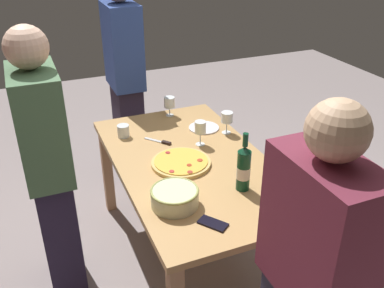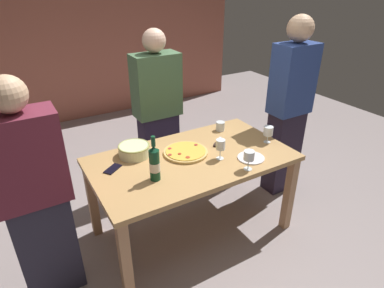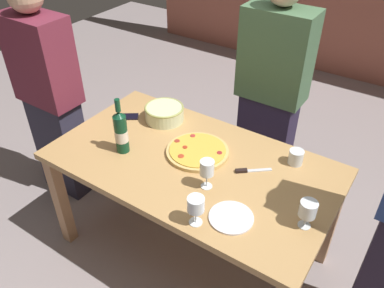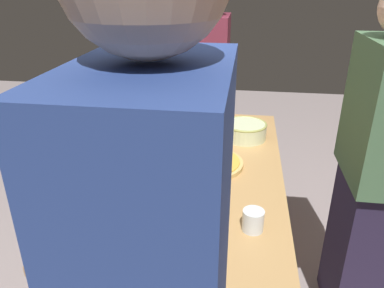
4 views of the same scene
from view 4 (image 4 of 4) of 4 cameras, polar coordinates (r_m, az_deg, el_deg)
The scene contains 14 objects.
ground_plane at distance 2.34m, azimuth -0.00°, elevation -19.74°, with size 8.00×8.00×0.00m, color gray.
dining_table at distance 1.94m, azimuth -0.00°, elevation -5.69°, with size 1.60×0.90×0.75m.
pizza at distance 1.90m, azimuth 2.39°, elevation -2.86°, with size 0.36×0.36×0.03m.
serving_bowl at distance 2.21m, azimuth 8.10°, elevation 2.13°, with size 0.25×0.25×0.10m.
wine_bottle at distance 2.22m, azimuth -2.15°, elevation 4.65°, with size 0.08×0.08×0.34m.
wine_glass_near_pizza at distance 1.71m, azimuth -13.77°, elevation -3.06°, with size 0.08×0.08×0.15m.
wine_glass_by_bottle at distance 1.29m, azimuth -9.51°, elevation -13.02°, with size 0.08×0.08×0.15m.
wine_glass_far_left at distance 1.71m, azimuth -5.29°, elevation -2.21°, with size 0.07×0.07×0.17m.
cup_amber at distance 1.45m, azimuth 9.31°, elevation -11.44°, with size 0.08×0.08×0.08m, color white.
side_plate at distance 1.62m, azimuth -11.15°, elevation -8.82°, with size 0.21×0.21×0.01m, color white.
cell_phone at distance 2.43m, azimuth 5.40°, elevation 3.20°, with size 0.07×0.14×0.01m, color black.
pizza_knife at distance 1.62m, azimuth 1.78°, elevation -8.24°, with size 0.17×0.15×0.02m.
person_host at distance 1.86m, azimuth 25.78°, elevation -4.03°, with size 0.45×0.24×1.63m.
person_guest_right at distance 2.95m, azimuth 2.98°, elevation 7.98°, with size 0.44×0.24×1.59m.
Camera 4 is at (1.66, 0.24, 1.63)m, focal length 34.92 mm.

